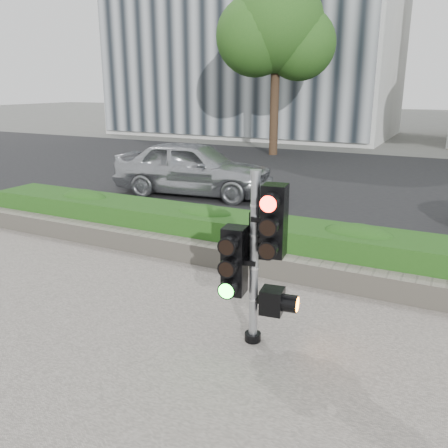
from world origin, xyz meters
name	(u,v)px	position (x,y,z in m)	size (l,w,h in m)	color
ground	(190,325)	(0.00, 0.00, 0.00)	(120.00, 120.00, 0.00)	#51514C
road	(357,183)	(0.00, 10.00, 0.01)	(60.00, 13.00, 0.02)	black
curb	(279,247)	(0.00, 3.15, 0.06)	(60.00, 0.25, 0.12)	gray
stone_wall	(251,262)	(0.00, 1.90, 0.20)	(12.00, 0.32, 0.34)	gray
hedge	(267,240)	(0.00, 2.55, 0.37)	(12.00, 1.00, 0.68)	#387E26
building_left	(257,2)	(-9.00, 23.00, 7.50)	(16.00, 9.00, 15.00)	#B7B7B2
tree_left	(277,29)	(-4.52, 14.56, 5.04)	(4.61, 4.03, 7.34)	black
traffic_signal	(257,250)	(0.89, 0.00, 1.14)	(0.71, 0.55, 2.00)	black
car_silver	(193,168)	(-3.64, 6.33, 0.75)	(1.72, 4.27, 1.46)	#9FA1A6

